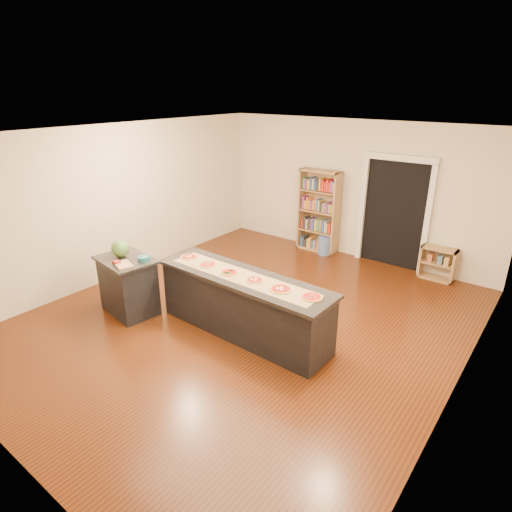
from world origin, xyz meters
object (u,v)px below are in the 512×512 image
Objects in this scene: waste_bin at (324,245)px; bookshelf at (319,211)px; watermelon at (120,249)px; low_shelf at (437,264)px; kitchen_island at (243,305)px; side_counter at (129,285)px.

bookshelf is at bearing 154.43° from waste_bin.
watermelon is at bearing -108.31° from waste_bin.
low_shelf reaches higher than waste_bin.
waste_bin is (0.26, -0.12, -0.68)m from bookshelf.
low_shelf is at bearing 49.35° from watermelon.
kitchen_island is 2.13m from watermelon.
side_counter is 4.31m from waste_bin.
watermelon is (-3.65, -4.25, 0.74)m from low_shelf.
side_counter reaches higher than kitchen_island.
bookshelf is at bearing -179.50° from low_shelf.
low_shelf is at bearing 66.55° from kitchen_island.
kitchen_island is at bearing -76.76° from bookshelf.
bookshelf is 2.81× the size of low_shelf.
low_shelf is (2.55, 0.02, -0.57)m from bookshelf.
low_shelf is (3.54, 4.27, -0.15)m from side_counter.
waste_bin is 1.46× the size of watermelon.
side_counter is at bearing -6.89° from watermelon.
kitchen_island is at bearing 16.96° from watermelon.
waste_bin is at bearing 81.72° from side_counter.
waste_bin is (1.24, 4.12, -0.26)m from side_counter.
kitchen_island is 4.40× the size of low_shelf.
bookshelf is at bearing 75.39° from watermelon.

